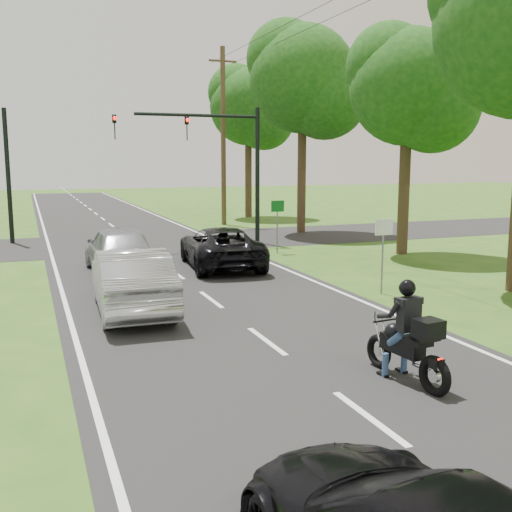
{
  "coord_description": "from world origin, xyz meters",
  "views": [
    {
      "loc": [
        -4.5,
        -11.12,
        3.73
      ],
      "look_at": [
        0.92,
        3.0,
        1.3
      ],
      "focal_mm": 42.0,
      "sensor_mm": 36.0,
      "label": 1
    }
  ],
  "objects_px": {
    "traffic_signal": "(217,150)",
    "sign_white": "(384,238)",
    "dark_suv": "(221,247)",
    "utility_pole_far": "(223,136)",
    "silver_sedan": "(131,280)",
    "motorcycle_rider": "(409,342)",
    "silver_suv": "(119,249)",
    "sign_green": "(277,214)"
  },
  "relations": [
    {
      "from": "traffic_signal",
      "to": "sign_white",
      "type": "height_order",
      "value": "traffic_signal"
    },
    {
      "from": "dark_suv",
      "to": "sign_white",
      "type": "relative_size",
      "value": 2.4
    },
    {
      "from": "utility_pole_far",
      "to": "sign_white",
      "type": "relative_size",
      "value": 4.71
    },
    {
      "from": "dark_suv",
      "to": "silver_sedan",
      "type": "distance_m",
      "value": 6.59
    },
    {
      "from": "motorcycle_rider",
      "to": "utility_pole_far",
      "type": "bearing_deg",
      "value": 73.33
    },
    {
      "from": "sign_white",
      "to": "silver_sedan",
      "type": "bearing_deg",
      "value": 175.94
    },
    {
      "from": "silver_suv",
      "to": "sign_green",
      "type": "distance_m",
      "value": 7.05
    },
    {
      "from": "utility_pole_far",
      "to": "sign_white",
      "type": "bearing_deg",
      "value": -94.51
    },
    {
      "from": "dark_suv",
      "to": "silver_sedan",
      "type": "bearing_deg",
      "value": 58.87
    },
    {
      "from": "sign_green",
      "to": "traffic_signal",
      "type": "bearing_deg",
      "value": 117.38
    },
    {
      "from": "silver_sedan",
      "to": "silver_suv",
      "type": "relative_size",
      "value": 1.01
    },
    {
      "from": "sign_white",
      "to": "traffic_signal",
      "type": "bearing_deg",
      "value": 97.05
    },
    {
      "from": "sign_green",
      "to": "sign_white",
      "type": "bearing_deg",
      "value": -91.43
    },
    {
      "from": "dark_suv",
      "to": "utility_pole_far",
      "type": "xyz_separation_m",
      "value": [
        4.42,
        13.28,
        4.36
      ]
    },
    {
      "from": "dark_suv",
      "to": "traffic_signal",
      "type": "relative_size",
      "value": 0.8
    },
    {
      "from": "dark_suv",
      "to": "sign_white",
      "type": "height_order",
      "value": "sign_white"
    },
    {
      "from": "dark_suv",
      "to": "sign_white",
      "type": "distance_m",
      "value": 6.5
    },
    {
      "from": "silver_sedan",
      "to": "traffic_signal",
      "type": "distance_m",
      "value": 12.35
    },
    {
      "from": "motorcycle_rider",
      "to": "sign_green",
      "type": "distance_m",
      "value": 14.41
    },
    {
      "from": "dark_suv",
      "to": "silver_suv",
      "type": "bearing_deg",
      "value": 5.83
    },
    {
      "from": "utility_pole_far",
      "to": "dark_suv",
      "type": "bearing_deg",
      "value": -108.42
    },
    {
      "from": "silver_sedan",
      "to": "traffic_signal",
      "type": "relative_size",
      "value": 0.75
    },
    {
      "from": "motorcycle_rider",
      "to": "sign_white",
      "type": "height_order",
      "value": "sign_white"
    },
    {
      "from": "silver_sedan",
      "to": "sign_white",
      "type": "relative_size",
      "value": 2.25
    },
    {
      "from": "dark_suv",
      "to": "utility_pole_far",
      "type": "distance_m",
      "value": 14.66
    },
    {
      "from": "sign_white",
      "to": "sign_green",
      "type": "xyz_separation_m",
      "value": [
        0.2,
        8.0,
        0.0
      ]
    },
    {
      "from": "traffic_signal",
      "to": "utility_pole_far",
      "type": "relative_size",
      "value": 0.64
    },
    {
      "from": "motorcycle_rider",
      "to": "silver_suv",
      "type": "relative_size",
      "value": 0.44
    },
    {
      "from": "dark_suv",
      "to": "silver_suv",
      "type": "xyz_separation_m",
      "value": [
        -3.51,
        0.01,
        0.1
      ]
    },
    {
      "from": "utility_pole_far",
      "to": "sign_white",
      "type": "height_order",
      "value": "utility_pole_far"
    },
    {
      "from": "silver_suv",
      "to": "sign_white",
      "type": "distance_m",
      "value": 8.66
    },
    {
      "from": "motorcycle_rider",
      "to": "sign_green",
      "type": "bearing_deg",
      "value": 70.1
    },
    {
      "from": "sign_white",
      "to": "dark_suv",
      "type": "bearing_deg",
      "value": 116.97
    },
    {
      "from": "dark_suv",
      "to": "traffic_signal",
      "type": "height_order",
      "value": "traffic_signal"
    },
    {
      "from": "silver_suv",
      "to": "silver_sedan",
      "type": "bearing_deg",
      "value": 84.89
    },
    {
      "from": "sign_green",
      "to": "dark_suv",
      "type": "bearing_deg",
      "value": -144.13
    },
    {
      "from": "traffic_signal",
      "to": "sign_green",
      "type": "xyz_separation_m",
      "value": [
        1.56,
        -3.02,
        -2.54
      ]
    },
    {
      "from": "utility_pole_far",
      "to": "sign_white",
      "type": "distance_m",
      "value": 19.39
    },
    {
      "from": "traffic_signal",
      "to": "sign_green",
      "type": "bearing_deg",
      "value": -62.62
    },
    {
      "from": "silver_sedan",
      "to": "sign_white",
      "type": "distance_m",
      "value": 6.96
    },
    {
      "from": "silver_suv",
      "to": "traffic_signal",
      "type": "distance_m",
      "value": 8.03
    },
    {
      "from": "motorcycle_rider",
      "to": "silver_sedan",
      "type": "height_order",
      "value": "motorcycle_rider"
    }
  ]
}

